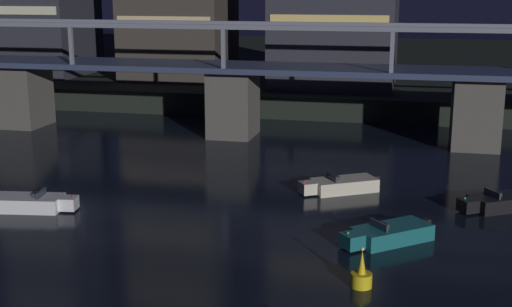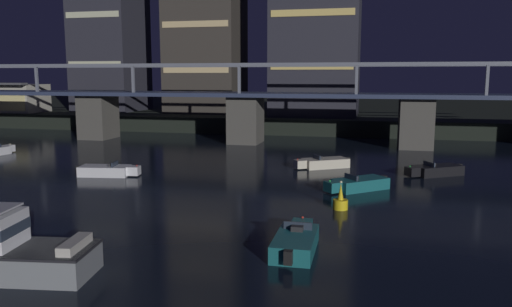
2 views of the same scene
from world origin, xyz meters
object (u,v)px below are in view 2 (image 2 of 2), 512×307
object	(u,v)px
speedboat_mid_center	(296,241)
channel_buoy	(340,202)
speedboat_near_center	(358,184)
waterfront_pavilion	(6,98)
tower_west_tall	(205,4)
speedboat_near_right	(323,163)
river_bridge	(246,109)
speedboat_far_left	(107,171)
speedboat_far_center	(435,170)

from	to	relation	value
speedboat_mid_center	channel_buoy	distance (m)	7.93
speedboat_near_center	channel_buoy	size ratio (longest dim) A/B	2.59
speedboat_mid_center	waterfront_pavilion	bearing A→B (deg)	138.33
tower_west_tall	channel_buoy	distance (m)	55.85
tower_west_tall	speedboat_near_right	xyz separation A→B (m)	(21.69, -33.12, -18.47)
speedboat_near_center	speedboat_mid_center	size ratio (longest dim) A/B	0.88
river_bridge	waterfront_pavilion	bearing A→B (deg)	164.34
tower_west_tall	speedboat_near_center	size ratio (longest dim) A/B	7.40
tower_west_tall	speedboat_near_center	xyz separation A→B (m)	(24.92, -41.31, -18.47)
tower_west_tall	channel_buoy	xyz separation A→B (m)	(24.05, -46.92, -18.41)
speedboat_far_left	speedboat_far_center	world-z (taller)	same
speedboat_near_right	waterfront_pavilion	bearing A→B (deg)	153.53
waterfront_pavilion	speedboat_near_center	xyz separation A→B (m)	(56.39, -34.66, -4.02)
speedboat_far_left	speedboat_far_center	xyz separation A→B (m)	(25.80, 6.10, 0.00)
tower_west_tall	speedboat_near_center	distance (m)	51.67
speedboat_far_center	speedboat_mid_center	bearing A→B (deg)	-112.57
tower_west_tall	speedboat_near_center	bearing A→B (deg)	-58.90
speedboat_mid_center	river_bridge	bearing A→B (deg)	107.60
speedboat_near_center	speedboat_mid_center	xyz separation A→B (m)	(-2.42, -13.39, 0.00)
river_bridge	channel_buoy	size ratio (longest dim) A/B	47.59
river_bridge	speedboat_mid_center	xyz separation A→B (m)	(11.46, -36.13, -3.60)
speedboat_far_left	channel_buoy	size ratio (longest dim) A/B	2.97
tower_west_tall	speedboat_far_center	xyz separation A→B (m)	(30.88, -34.56, -18.47)
tower_west_tall	channel_buoy	bearing A→B (deg)	-62.86
waterfront_pavilion	speedboat_far_center	world-z (taller)	waterfront_pavilion
speedboat_near_center	speedboat_near_right	world-z (taller)	same
speedboat_near_right	channel_buoy	size ratio (longest dim) A/B	2.74
waterfront_pavilion	speedboat_far_left	xyz separation A→B (m)	(36.55, -34.00, -4.02)
waterfront_pavilion	channel_buoy	size ratio (longest dim) A/B	7.05
river_bridge	speedboat_near_right	xyz separation A→B (m)	(10.65, -14.55, -3.60)
river_bridge	speedboat_mid_center	bearing A→B (deg)	-72.40
speedboat_near_center	speedboat_far_center	size ratio (longest dim) A/B	0.95
speedboat_near_center	speedboat_mid_center	bearing A→B (deg)	-100.25
waterfront_pavilion	channel_buoy	distance (m)	68.70
speedboat_far_center	waterfront_pavilion	bearing A→B (deg)	155.89
speedboat_near_right	speedboat_far_left	world-z (taller)	same
speedboat_near_right	speedboat_mid_center	world-z (taller)	same
tower_west_tall	speedboat_far_center	size ratio (longest dim) A/B	7.00
speedboat_near_right	speedboat_mid_center	bearing A→B (deg)	-87.85
waterfront_pavilion	river_bridge	bearing A→B (deg)	-15.66
speedboat_near_center	speedboat_near_right	distance (m)	8.80
speedboat_far_center	speedboat_far_left	bearing A→B (deg)	-166.69
river_bridge	waterfront_pavilion	xyz separation A→B (m)	(-42.51, 11.91, 0.42)
waterfront_pavilion	speedboat_near_right	size ratio (longest dim) A/B	2.57
speedboat_far_left	speedboat_near_center	bearing A→B (deg)	-1.89
waterfront_pavilion	channel_buoy	xyz separation A→B (m)	(55.52, -40.27, -3.96)
channel_buoy	river_bridge	bearing A→B (deg)	114.66
speedboat_near_right	speedboat_far_left	distance (m)	18.24
speedboat_far_center	channel_buoy	xyz separation A→B (m)	(-6.82, -12.37, 0.06)
speedboat_near_right	river_bridge	bearing A→B (deg)	126.20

